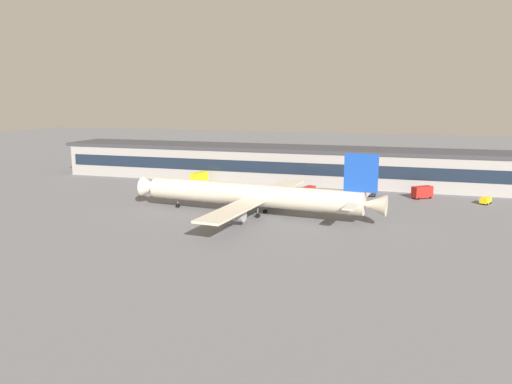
# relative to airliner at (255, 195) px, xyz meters

# --- Properties ---
(ground_plane) EXTENTS (600.00, 600.00, 0.00)m
(ground_plane) POSITION_rel_airliner_xyz_m (4.83, -1.54, -4.97)
(ground_plane) COLOR slate
(terminal_building) EXTENTS (184.50, 20.14, 11.99)m
(terminal_building) POSITION_rel_airliner_xyz_m (4.83, 52.14, 1.05)
(terminal_building) COLOR #9E9993
(terminal_building) RESTS_ON ground_plane
(airliner) EXTENTS (64.64, 55.70, 16.37)m
(airliner) POSITION_rel_airliner_xyz_m (0.00, 0.00, 0.00)
(airliner) COLOR beige
(airliner) RESTS_ON ground_plane
(baggage_tug) EXTENTS (3.42, 4.12, 1.85)m
(baggage_tug) POSITION_rel_airliner_xyz_m (56.19, 31.06, -3.88)
(baggage_tug) COLOR yellow
(baggage_tug) RESTS_ON ground_plane
(stair_truck) EXTENTS (6.16, 5.67, 3.55)m
(stair_truck) POSITION_rel_airliner_xyz_m (39.69, 33.96, -2.99)
(stair_truck) COLOR red
(stair_truck) RESTS_ON ground_plane
(pushback_tractor) EXTENTS (3.65, 5.28, 1.75)m
(pushback_tractor) POSITION_rel_airliner_xyz_m (6.70, 33.92, -3.92)
(pushback_tractor) COLOR red
(pushback_tractor) RESTS_ON ground_plane
(follow_me_car) EXTENTS (3.65, 4.79, 1.85)m
(follow_me_car) POSITION_rel_airliner_xyz_m (25.21, 33.53, -3.88)
(follow_me_car) COLOR black
(follow_me_car) RESTS_ON ground_plane
(catering_truck) EXTENTS (3.77, 7.53, 4.15)m
(catering_truck) POSITION_rel_airliner_xyz_m (-30.82, 35.94, -2.67)
(catering_truck) COLOR yellow
(catering_truck) RESTS_ON ground_plane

